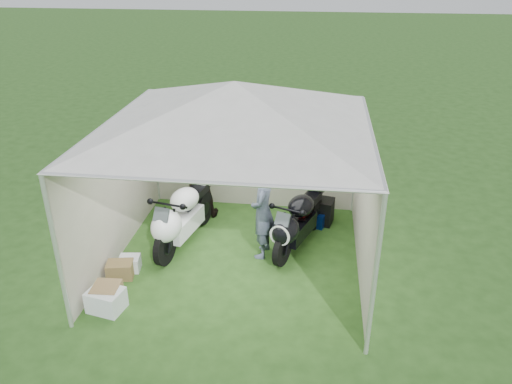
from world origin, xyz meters
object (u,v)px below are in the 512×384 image
equipment_box (320,211)px  paddock_stand (315,219)px  canopy_tent (235,109)px  crate_3 (120,270)px  motorcycle_black (297,221)px  motorcycle_white (181,216)px  crate_0 (106,300)px  crate_2 (130,263)px  person_blue_jacket (263,211)px  crate_1 (107,295)px  person_dark_jacket (196,176)px

equipment_box → paddock_stand: bearing=-116.8°
canopy_tent → crate_3: 3.12m
motorcycle_black → equipment_box: 1.11m
motorcycle_white → canopy_tent: bearing=-2.3°
crate_0 → motorcycle_white: bearing=71.4°
motorcycle_white → crate_0: 2.02m
canopy_tent → motorcycle_white: (-1.02, 0.26, -2.00)m
crate_2 → equipment_box: bearing=33.5°
person_blue_jacket → equipment_box: 1.68m
motorcycle_black → crate_3: (-2.71, -1.23, -0.40)m
motorcycle_black → canopy_tent: bearing=-136.8°
crate_3 → equipment_box: bearing=35.6°
person_blue_jacket → crate_2: bearing=-64.6°
equipment_box → crate_3: bearing=-144.4°
motorcycle_white → crate_1: motorcycle_white is taller
crate_0 → crate_2: crate_0 is taller
person_blue_jacket → equipment_box: size_ratio=3.45×
motorcycle_white → crate_3: bearing=-112.1°
person_dark_jacket → paddock_stand: bearing=155.8°
equipment_box → crate_0: bearing=-134.9°
crate_0 → equipment_box: bearing=45.1°
crate_1 → person_dark_jacket: bearing=77.3°
motorcycle_black → paddock_stand: (0.31, 0.83, -0.40)m
crate_0 → person_dark_jacket: bearing=78.1°
person_dark_jacket → crate_0: 3.14m
person_blue_jacket → crate_2: 2.32m
crate_3 → motorcycle_white: bearing=56.2°
paddock_stand → person_blue_jacket: size_ratio=0.22×
canopy_tent → paddock_stand: 3.01m
person_blue_jacket → crate_0: 2.79m
motorcycle_white → crate_3: (-0.73, -1.08, -0.44)m
motorcycle_black → paddock_stand: bearing=90.0°
person_dark_jacket → crate_1: 3.05m
person_dark_jacket → person_blue_jacket: person_dark_jacket is taller
person_dark_jacket → crate_2: person_dark_jacket is taller
person_blue_jacket → motorcycle_black: bearing=121.4°
canopy_tent → crate_3: (-1.75, -0.83, -2.44)m
canopy_tent → crate_2: canopy_tent is taller
equipment_box → crate_3: equipment_box is taller
motorcycle_white → equipment_box: bearing=37.3°
paddock_stand → person_blue_jacket: 1.56m
motorcycle_black → crate_0: 3.33m
crate_2 → crate_3: 0.23m
canopy_tent → person_dark_jacket: bearing=126.4°
motorcycle_black → crate_2: (-2.64, -1.01, -0.42)m
person_blue_jacket → equipment_box: (0.95, 1.26, -0.59)m
paddock_stand → motorcycle_white: bearing=-157.0°
equipment_box → motorcycle_white: bearing=-154.4°
person_dark_jacket → equipment_box: 2.45m
crate_0 → crate_2: 1.01m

